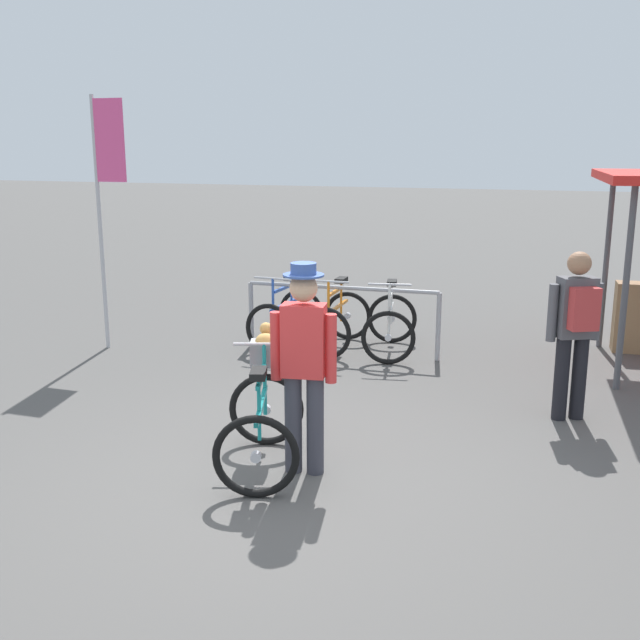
% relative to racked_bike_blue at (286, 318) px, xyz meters
% --- Properties ---
extents(ground_plane, '(80.00, 80.00, 0.00)m').
position_rel_racked_bike_blue_xyz_m(ground_plane, '(1.41, -3.89, -0.37)').
color(ground_plane, '#514F4C').
extents(bike_rack_rail, '(2.51, 0.16, 0.88)m').
position_rel_racked_bike_blue_xyz_m(bike_rack_rail, '(0.81, -0.15, 0.27)').
color(bike_rack_rail, '#99999E').
rests_on(bike_rack_rail, ground).
extents(racked_bike_blue, '(0.73, 1.13, 0.97)m').
position_rel_racked_bike_blue_xyz_m(racked_bike_blue, '(0.00, 0.00, 0.00)').
color(racked_bike_blue, black).
rests_on(racked_bike_blue, ground).
extents(racked_bike_orange, '(0.67, 1.11, 0.97)m').
position_rel_racked_bike_blue_xyz_m(racked_bike_orange, '(0.70, 0.03, 0.00)').
color(racked_bike_orange, black).
rests_on(racked_bike_orange, ground).
extents(racked_bike_white, '(0.85, 1.21, 0.98)m').
position_rel_racked_bike_blue_xyz_m(racked_bike_white, '(1.40, 0.06, 0.00)').
color(racked_bike_white, black).
rests_on(racked_bike_white, ground).
extents(featured_bicycle, '(0.96, 1.26, 1.09)m').
position_rel_racked_bike_blue_xyz_m(featured_bicycle, '(1.16, -3.58, 0.12)').
color(featured_bicycle, black).
rests_on(featured_bicycle, ground).
extents(person_with_featured_bike, '(0.53, 0.32, 1.72)m').
position_rel_racked_bike_blue_xyz_m(person_with_featured_bike, '(1.55, -3.64, 0.58)').
color(person_with_featured_bike, '#383842').
rests_on(person_with_featured_bike, ground).
extents(pedestrian_with_backpack, '(0.48, 0.43, 1.64)m').
position_rel_racked_bike_blue_xyz_m(pedestrian_with_backpack, '(3.59, -1.71, 0.57)').
color(pedestrian_with_backpack, black).
rests_on(pedestrian_with_backpack, ground).
extents(banner_flag, '(0.45, 0.05, 3.20)m').
position_rel_racked_bike_blue_xyz_m(banner_flag, '(-2.05, -0.86, 1.86)').
color(banner_flag, '#B2B2B7').
rests_on(banner_flag, ground).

